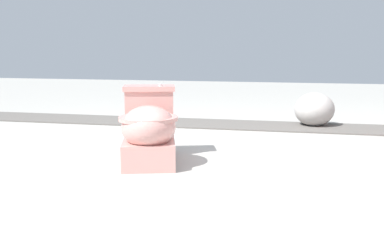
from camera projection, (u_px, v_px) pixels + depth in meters
name	position (u px, v px, depth m)	size (l,w,h in m)	color
ground_plane	(169.00, 154.00, 3.30)	(14.00, 14.00, 0.00)	#A8A59E
gravel_strip	(252.00, 125.00, 4.47)	(0.56, 8.00, 0.01)	#605B56
toilet	(149.00, 130.00, 3.05)	(0.71, 0.53, 0.52)	#E09E93
boulder_near	(314.00, 109.00, 4.45)	(0.42, 0.38, 0.33)	#B7B2AD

